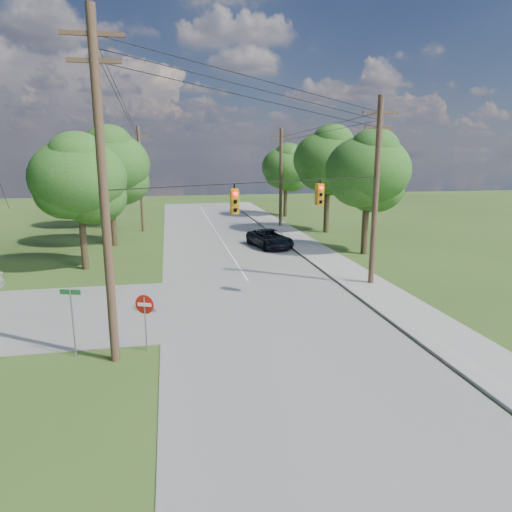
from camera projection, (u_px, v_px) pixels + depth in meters
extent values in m
plane|color=#314C19|center=(241.00, 355.00, 17.20)|extent=(140.00, 140.00, 0.00)
cube|color=gray|center=(265.00, 308.00, 22.36)|extent=(10.00, 100.00, 0.03)
cube|color=#A8A49D|center=(392.00, 299.00, 23.58)|extent=(2.60, 100.00, 0.12)
cylinder|color=brown|center=(104.00, 196.00, 15.43)|extent=(0.32, 0.32, 12.00)
cube|color=brown|center=(92.00, 34.00, 14.32)|extent=(2.00, 0.12, 0.14)
cube|color=brown|center=(94.00, 61.00, 14.50)|extent=(1.70, 0.12, 0.14)
cylinder|color=brown|center=(376.00, 194.00, 25.36)|extent=(0.32, 0.32, 10.50)
cube|color=brown|center=(380.00, 112.00, 24.42)|extent=(2.00, 0.12, 0.14)
cube|color=brown|center=(379.00, 128.00, 24.59)|extent=(1.70, 0.12, 0.14)
cylinder|color=brown|center=(281.00, 179.00, 46.51)|extent=(0.32, 0.32, 10.00)
cube|color=brown|center=(281.00, 137.00, 45.62)|extent=(2.00, 0.12, 0.14)
cylinder|color=brown|center=(141.00, 180.00, 43.95)|extent=(0.32, 0.32, 10.00)
cube|color=brown|center=(138.00, 136.00, 43.06)|extent=(2.00, 0.12, 0.14)
cylinder|color=black|center=(274.00, 83.00, 19.37)|extent=(13.52, 7.63, 1.53)
cylinder|color=black|center=(274.00, 93.00, 19.46)|extent=(13.52, 7.63, 1.53)
cylinder|color=black|center=(274.00, 103.00, 19.55)|extent=(13.52, 7.63, 1.53)
cylinder|color=black|center=(316.00, 128.00, 35.02)|extent=(0.03, 22.00, 0.53)
cylinder|color=black|center=(127.00, 110.00, 28.69)|extent=(0.43, 29.60, 2.03)
cylinder|color=black|center=(316.00, 134.00, 35.10)|extent=(0.03, 22.00, 0.53)
cylinder|color=black|center=(127.00, 117.00, 28.78)|extent=(0.43, 29.60, 2.03)
cylinder|color=black|center=(273.00, 182.00, 20.27)|extent=(13.52, 7.63, 0.04)
cube|color=#CB8A0B|center=(235.00, 202.00, 18.95)|extent=(0.32, 0.22, 1.05)
sphere|color=#FF0C05|center=(235.00, 193.00, 18.74)|extent=(0.17, 0.17, 0.17)
cube|color=#CB8A0B|center=(234.00, 201.00, 19.18)|extent=(0.32, 0.22, 1.05)
sphere|color=#FF0C05|center=(234.00, 192.00, 19.24)|extent=(0.17, 0.17, 0.17)
cube|color=#CB8A0B|center=(320.00, 195.00, 22.27)|extent=(0.32, 0.22, 1.05)
sphere|color=#FF0C05|center=(321.00, 188.00, 22.06)|extent=(0.17, 0.17, 0.17)
cube|color=#CB8A0B|center=(319.00, 194.00, 22.50)|extent=(0.32, 0.22, 1.05)
sphere|color=#FF0C05|center=(318.00, 187.00, 22.56)|extent=(0.17, 0.17, 0.17)
cylinder|color=#483824|center=(84.00, 246.00, 29.76)|extent=(0.45, 0.45, 3.15)
ellipsoid|color=#215118|center=(78.00, 178.00, 28.82)|extent=(6.00, 6.00, 4.92)
cylinder|color=#483824|center=(113.00, 225.00, 37.58)|extent=(0.50, 0.50, 3.50)
ellipsoid|color=#215118|center=(109.00, 165.00, 36.53)|extent=(6.40, 6.40, 5.25)
cylinder|color=#483824|center=(104.00, 212.00, 46.82)|extent=(0.48, 0.47, 3.32)
ellipsoid|color=#215118|center=(101.00, 166.00, 45.82)|extent=(6.00, 6.00, 4.92)
cylinder|color=#483824|center=(365.00, 232.00, 34.38)|extent=(0.48, 0.48, 3.32)
ellipsoid|color=#215118|center=(368.00, 170.00, 33.38)|extent=(6.20, 6.20, 5.08)
cylinder|color=#483824|center=(326.00, 213.00, 44.02)|extent=(0.52, 0.52, 3.67)
ellipsoid|color=#215118|center=(328.00, 160.00, 42.92)|extent=(6.60, 6.60, 5.41)
cylinder|color=#483824|center=(285.00, 204.00, 55.40)|extent=(0.45, 0.45, 3.15)
ellipsoid|color=#215118|center=(286.00, 167.00, 54.45)|extent=(5.80, 5.80, 4.76)
imported|color=black|center=(270.00, 238.00, 36.95)|extent=(3.47, 5.52, 1.42)
cylinder|color=gray|center=(146.00, 324.00, 17.28)|extent=(0.06, 0.06, 2.18)
cylinder|color=red|center=(145.00, 304.00, 17.10)|extent=(0.70, 0.33, 0.75)
cube|color=white|center=(144.00, 305.00, 17.07)|extent=(0.51, 0.25, 0.13)
cylinder|color=gray|center=(73.00, 323.00, 16.75)|extent=(0.06, 0.06, 2.63)
cube|color=#155F27|center=(70.00, 292.00, 16.49)|extent=(0.76, 0.27, 0.19)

